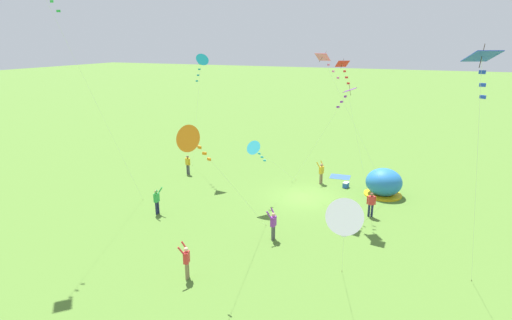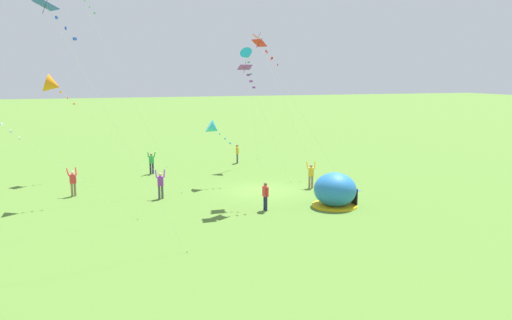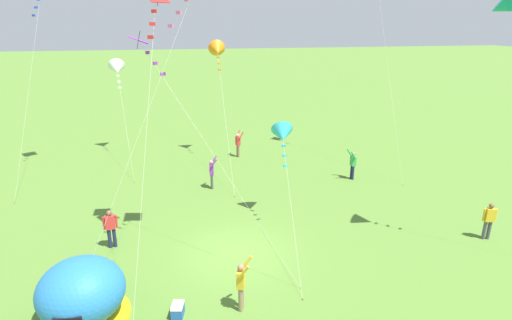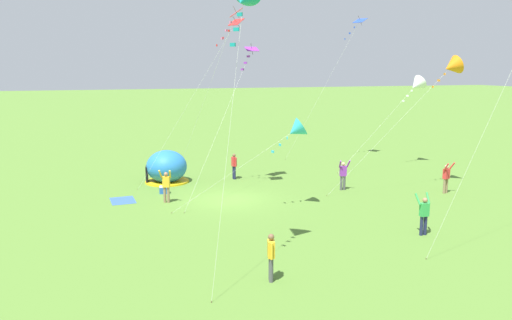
{
  "view_description": "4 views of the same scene",
  "coord_description": "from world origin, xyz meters",
  "px_view_note": "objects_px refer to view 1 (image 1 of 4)",
  "views": [
    {
      "loc": [
        -7.32,
        27.42,
        11.39
      ],
      "look_at": [
        2.16,
        4.31,
        3.89
      ],
      "focal_mm": 28.0,
      "sensor_mm": 36.0,
      "label": 1
    },
    {
      "loc": [
        -32.3,
        11.49,
        8.05
      ],
      "look_at": [
        -0.75,
        0.8,
        2.33
      ],
      "focal_mm": 35.0,
      "sensor_mm": 36.0,
      "label": 2
    },
    {
      "loc": [
        -2.52,
        -14.33,
        9.03
      ],
      "look_at": [
        1.42,
        2.54,
        3.15
      ],
      "focal_mm": 28.0,
      "sensor_mm": 36.0,
      "label": 3
    },
    {
      "loc": [
        26.46,
        -6.84,
        7.36
      ],
      "look_at": [
        0.04,
        1.58,
        2.21
      ],
      "focal_mm": 35.0,
      "sensor_mm": 36.0,
      "label": 4
    }
  ],
  "objects_px": {
    "cooler_box": "(346,185)",
    "person_near_tent": "(371,203)",
    "popup_tent": "(384,183)",
    "kite_orange": "(193,140)",
    "person_watching_sky": "(157,200)",
    "kite_red": "(344,70)",
    "person_flying_kite": "(273,224)",
    "kite_cyan": "(256,149)",
    "kite_pink": "(326,63)",
    "kite_blue": "(482,68)",
    "kite_white": "(345,218)",
    "kite_teal": "(201,62)",
    "kite_purple": "(346,95)",
    "person_center_field": "(186,260)",
    "person_far_back": "(188,164)",
    "person_strolling": "(321,172)"
  },
  "relations": [
    {
      "from": "cooler_box",
      "to": "person_near_tent",
      "type": "bearing_deg",
      "value": 116.79
    },
    {
      "from": "popup_tent",
      "to": "kite_orange",
      "type": "bearing_deg",
      "value": 67.31
    },
    {
      "from": "person_watching_sky",
      "to": "kite_red",
      "type": "distance_m",
      "value": 15.13
    },
    {
      "from": "person_flying_kite",
      "to": "kite_cyan",
      "type": "relative_size",
      "value": 0.27
    },
    {
      "from": "kite_pink",
      "to": "person_near_tent",
      "type": "bearing_deg",
      "value": 165.02
    },
    {
      "from": "kite_blue",
      "to": "kite_white",
      "type": "bearing_deg",
      "value": 42.95
    },
    {
      "from": "cooler_box",
      "to": "kite_teal",
      "type": "xyz_separation_m",
      "value": [
        12.16,
        1.41,
        9.47
      ]
    },
    {
      "from": "kite_cyan",
      "to": "kite_purple",
      "type": "height_order",
      "value": "kite_purple"
    },
    {
      "from": "kite_pink",
      "to": "popup_tent",
      "type": "bearing_deg",
      "value": -140.42
    },
    {
      "from": "person_near_tent",
      "to": "kite_cyan",
      "type": "relative_size",
      "value": 0.24
    },
    {
      "from": "person_center_field",
      "to": "person_watching_sky",
      "type": "xyz_separation_m",
      "value": [
        6.01,
        -5.92,
        -0.0
      ]
    },
    {
      "from": "person_watching_sky",
      "to": "person_center_field",
      "type": "bearing_deg",
      "value": 135.41
    },
    {
      "from": "person_watching_sky",
      "to": "kite_white",
      "type": "distance_m",
      "value": 17.52
    },
    {
      "from": "kite_orange",
      "to": "cooler_box",
      "type": "bearing_deg",
      "value": -102.9
    },
    {
      "from": "kite_red",
      "to": "popup_tent",
      "type": "bearing_deg",
      "value": -128.68
    },
    {
      "from": "kite_purple",
      "to": "cooler_box",
      "type": "bearing_deg",
      "value": -84.82
    },
    {
      "from": "person_center_field",
      "to": "person_watching_sky",
      "type": "height_order",
      "value": "same"
    },
    {
      "from": "person_flying_kite",
      "to": "kite_purple",
      "type": "bearing_deg",
      "value": -120.19
    },
    {
      "from": "person_far_back",
      "to": "kite_red",
      "type": "distance_m",
      "value": 16.21
    },
    {
      "from": "kite_blue",
      "to": "kite_purple",
      "type": "distance_m",
      "value": 12.35
    },
    {
      "from": "kite_blue",
      "to": "kite_purple",
      "type": "bearing_deg",
      "value": -60.33
    },
    {
      "from": "kite_purple",
      "to": "kite_red",
      "type": "height_order",
      "value": "kite_red"
    },
    {
      "from": "person_strolling",
      "to": "kite_orange",
      "type": "bearing_deg",
      "value": 84.11
    },
    {
      "from": "popup_tent",
      "to": "person_far_back",
      "type": "bearing_deg",
      "value": 4.83
    },
    {
      "from": "person_watching_sky",
      "to": "kite_teal",
      "type": "height_order",
      "value": "kite_teal"
    },
    {
      "from": "cooler_box",
      "to": "kite_orange",
      "type": "distance_m",
      "value": 18.59
    },
    {
      "from": "person_near_tent",
      "to": "kite_orange",
      "type": "height_order",
      "value": "kite_orange"
    },
    {
      "from": "person_watching_sky",
      "to": "kite_orange",
      "type": "height_order",
      "value": "kite_orange"
    },
    {
      "from": "person_flying_kite",
      "to": "kite_teal",
      "type": "distance_m",
      "value": 15.89
    },
    {
      "from": "person_flying_kite",
      "to": "person_far_back",
      "type": "distance_m",
      "value": 14.02
    },
    {
      "from": "kite_white",
      "to": "popup_tent",
      "type": "bearing_deg",
      "value": -89.76
    },
    {
      "from": "kite_pink",
      "to": "kite_white",
      "type": "bearing_deg",
      "value": 105.5
    },
    {
      "from": "person_far_back",
      "to": "kite_cyan",
      "type": "bearing_deg",
      "value": 152.86
    },
    {
      "from": "kite_pink",
      "to": "kite_blue",
      "type": "bearing_deg",
      "value": 122.75
    },
    {
      "from": "person_watching_sky",
      "to": "kite_teal",
      "type": "xyz_separation_m",
      "value": [
        1.13,
        -8.62,
        8.69
      ]
    },
    {
      "from": "person_near_tent",
      "to": "person_strolling",
      "type": "bearing_deg",
      "value": -48.02
    },
    {
      "from": "kite_cyan",
      "to": "kite_red",
      "type": "bearing_deg",
      "value": -159.66
    },
    {
      "from": "kite_red",
      "to": "kite_purple",
      "type": "bearing_deg",
      "value": 110.46
    },
    {
      "from": "kite_orange",
      "to": "kite_blue",
      "type": "bearing_deg",
      "value": -175.84
    },
    {
      "from": "kite_white",
      "to": "kite_red",
      "type": "relative_size",
      "value": 0.73
    },
    {
      "from": "person_near_tent",
      "to": "kite_purple",
      "type": "height_order",
      "value": "kite_purple"
    },
    {
      "from": "person_strolling",
      "to": "popup_tent",
      "type": "bearing_deg",
      "value": 172.11
    },
    {
      "from": "person_near_tent",
      "to": "person_watching_sky",
      "type": "relative_size",
      "value": 0.91
    },
    {
      "from": "kite_blue",
      "to": "kite_cyan",
      "type": "distance_m",
      "value": 16.61
    },
    {
      "from": "person_watching_sky",
      "to": "person_far_back",
      "type": "bearing_deg",
      "value": -72.61
    },
    {
      "from": "person_near_tent",
      "to": "person_flying_kite",
      "type": "relative_size",
      "value": 0.91
    },
    {
      "from": "person_near_tent",
      "to": "kite_teal",
      "type": "bearing_deg",
      "value": -13.7
    },
    {
      "from": "person_watching_sky",
      "to": "person_near_tent",
      "type": "bearing_deg",
      "value": -159.58
    },
    {
      "from": "kite_purple",
      "to": "kite_red",
      "type": "bearing_deg",
      "value": -69.54
    },
    {
      "from": "person_far_back",
      "to": "kite_blue",
      "type": "relative_size",
      "value": 0.15
    }
  ]
}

